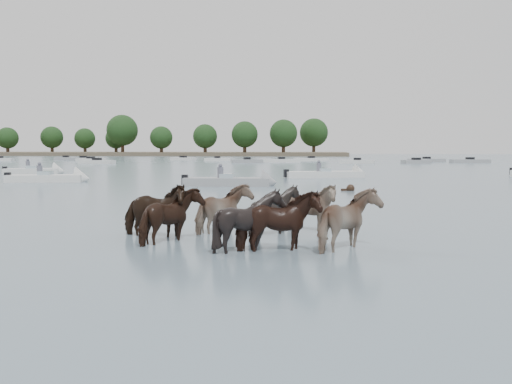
# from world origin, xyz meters

# --- Properties ---
(ground) EXTENTS (400.00, 400.00, 0.00)m
(ground) POSITION_xyz_m (0.00, 0.00, 0.00)
(ground) COLOR #4E6270
(ground) RESTS_ON ground
(shoreline) EXTENTS (160.00, 30.00, 1.00)m
(shoreline) POSITION_xyz_m (-70.00, 150.00, 0.50)
(shoreline) COLOR #4C4233
(shoreline) RESTS_ON ground
(pony_herd) EXTENTS (6.58, 4.40, 1.56)m
(pony_herd) POSITION_xyz_m (2.09, 2.30, 0.57)
(pony_herd) COLOR black
(pony_herd) RESTS_ON ground
(swimming_pony) EXTENTS (0.72, 0.44, 0.44)m
(swimming_pony) POSITION_xyz_m (5.12, 18.26, 0.10)
(swimming_pony) COLOR black
(swimming_pony) RESTS_ON ground
(motorboat_a) EXTENTS (5.52, 2.77, 1.92)m
(motorboat_a) POSITION_xyz_m (-13.80, 23.40, 0.23)
(motorboat_a) COLOR silver
(motorboat_a) RESTS_ON ground
(motorboat_b) EXTENTS (5.77, 1.96, 1.92)m
(motorboat_b) POSITION_xyz_m (-1.20, 21.30, 0.23)
(motorboat_b) COLOR gray
(motorboat_b) RESTS_ON ground
(motorboat_c) EXTENTS (6.57, 3.55, 1.92)m
(motorboat_c) POSITION_xyz_m (4.51, 31.29, 0.22)
(motorboat_c) COLOR silver
(motorboat_c) RESTS_ON ground
(motorboat_f) EXTENTS (5.23, 2.90, 1.92)m
(motorboat_f) POSITION_xyz_m (-20.83, 34.07, 0.23)
(motorboat_f) COLOR silver
(motorboat_f) RESTS_ON ground
(distant_flotilla) EXTENTS (106.91, 26.18, 0.93)m
(distant_flotilla) POSITION_xyz_m (0.44, 75.07, 0.26)
(distant_flotilla) COLOR silver
(distant_flotilla) RESTS_ON ground
(treeline) EXTENTS (147.49, 21.16, 12.15)m
(treeline) POSITION_xyz_m (-66.89, 148.71, 6.26)
(treeline) COLOR #382619
(treeline) RESTS_ON ground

